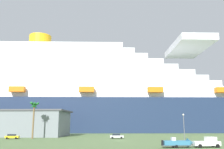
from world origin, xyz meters
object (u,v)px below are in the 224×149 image
at_px(cruise_ship, 83,98).
at_px(palm_tree, 34,109).
at_px(street_lamp, 184,123).
at_px(small_boat_on_trailer, 179,143).
at_px(parked_car_silver_sedan, 117,136).
at_px(pickup_truck, 207,142).
at_px(parked_car_yellow_taxi, 12,136).

distance_m(cruise_ship, palm_tree, 68.02).
height_order(cruise_ship, street_lamp, cruise_ship).
xyz_separation_m(small_boat_on_trailer, parked_car_silver_sedan, (-13.57, 32.43, -0.13)).
bearing_deg(cruise_ship, pickup_truck, -66.94).
height_order(street_lamp, parked_car_yellow_taxi, street_lamp).
bearing_deg(pickup_truck, parked_car_silver_sedan, 121.68).
xyz_separation_m(palm_tree, street_lamp, (48.99, -4.65, -4.75)).
relative_size(small_boat_on_trailer, street_lamp, 0.94).
bearing_deg(cruise_ship, small_boat_on_trailer, -70.18).
bearing_deg(pickup_truck, small_boat_on_trailer, -173.77).
distance_m(small_boat_on_trailer, street_lamp, 26.62).
relative_size(parked_car_yellow_taxi, parked_car_silver_sedan, 0.98).
xyz_separation_m(pickup_truck, palm_tree, (-47.60, 29.20, 8.91)).
distance_m(cruise_ship, pickup_truck, 106.20).
relative_size(pickup_truck, small_boat_on_trailer, 0.77).
bearing_deg(small_boat_on_trailer, cruise_ship, 109.82).
relative_size(cruise_ship, small_boat_on_trailer, 33.72).
relative_size(street_lamp, parked_car_yellow_taxi, 1.77).
xyz_separation_m(street_lamp, parked_car_yellow_taxi, (-55.33, 3.51, -4.37)).
bearing_deg(small_boat_on_trailer, parked_car_yellow_taxi, 149.06).
xyz_separation_m(pickup_truck, parked_car_yellow_taxi, (-53.94, 28.06, -0.21)).
height_order(palm_tree, street_lamp, palm_tree).
relative_size(cruise_ship, parked_car_yellow_taxi, 56.41).
xyz_separation_m(cruise_ship, pickup_truck, (40.92, -96.14, -18.98)).
bearing_deg(street_lamp, pickup_truck, -93.23).
distance_m(pickup_truck, palm_tree, 56.55).
distance_m(cruise_ship, parked_car_yellow_taxi, 71.93).
height_order(street_lamp, parked_car_silver_sedan, street_lamp).
distance_m(palm_tree, parked_car_silver_sedan, 29.55).
xyz_separation_m(small_boat_on_trailer, palm_tree, (-41.57, 29.86, 8.99)).
relative_size(pickup_truck, parked_car_silver_sedan, 1.25).
distance_m(small_boat_on_trailer, palm_tree, 51.96).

